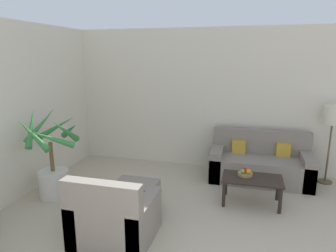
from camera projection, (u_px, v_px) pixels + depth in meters
wall_back at (253, 101)px, 5.60m from camera, size 8.53×0.06×2.70m
potted_palm at (53, 165)px, 4.65m from camera, size 0.89×0.99×1.41m
sofa_loveseat at (260, 164)px, 5.34m from camera, size 1.72×0.77×0.86m
floor_lamp at (333, 119)px, 5.02m from camera, size 0.33×0.33×1.37m
coffee_table at (252, 182)px, 4.46m from camera, size 0.87×0.51×0.41m
fruit_bowl at (245, 174)px, 4.53m from camera, size 0.22×0.22×0.04m
apple_red at (245, 170)px, 4.55m from camera, size 0.07×0.07×0.07m
apple_green at (243, 171)px, 4.49m from camera, size 0.07×0.07×0.07m
orange_fruit at (249, 171)px, 4.47m from camera, size 0.08×0.08×0.08m
armchair at (115, 218)px, 3.59m from camera, size 0.91×0.84×0.87m
ottoman at (136, 196)px, 4.34m from camera, size 0.61×0.46×0.41m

